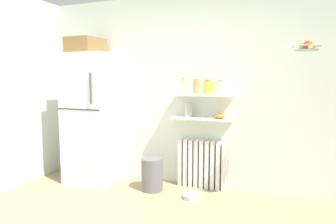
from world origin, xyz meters
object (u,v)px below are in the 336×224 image
at_px(shelf_bowl, 220,116).
at_px(storage_jar_0, 184,86).
at_px(storage_jar_3, 221,87).
at_px(hanging_fruit_basket, 307,46).
at_px(radiator, 202,164).
at_px(pet_food_bowl, 192,196).
at_px(trash_bin, 152,174).
at_px(refrigerator, 93,115).
at_px(storage_jar_2, 209,87).
at_px(vase, 189,110).
at_px(storage_jar_1, 196,87).

bearing_deg(shelf_bowl, storage_jar_0, 180.00).
bearing_deg(storage_jar_3, hanging_fruit_basket, -22.80).
distance_m(radiator, pet_food_bowl, 0.51).
bearing_deg(hanging_fruit_basket, pet_food_bowl, 179.29).
bearing_deg(trash_bin, radiator, 28.93).
bearing_deg(refrigerator, pet_food_bowl, -5.85).
bearing_deg(storage_jar_2, radiator, 159.98).
height_order(storage_jar_0, trash_bin, storage_jar_0).
height_order(storage_jar_2, vase, storage_jar_2).
height_order(refrigerator, storage_jar_2, refrigerator).
relative_size(refrigerator, hanging_fruit_basket, 7.06).
bearing_deg(pet_food_bowl, storage_jar_1, 99.10).
distance_m(storage_jar_2, vase, 0.41).
xyz_separation_m(refrigerator, storage_jar_1, (1.45, 0.23, 0.41)).
xyz_separation_m(storage_jar_1, hanging_fruit_basket, (1.27, -0.40, 0.43)).
bearing_deg(trash_bin, refrigerator, 175.74).
height_order(storage_jar_1, hanging_fruit_basket, hanging_fruit_basket).
bearing_deg(storage_jar_3, vase, 180.00).
bearing_deg(storage_jar_0, vase, -0.00).
relative_size(storage_jar_3, hanging_fruit_basket, 0.63).
relative_size(vase, pet_food_bowl, 0.90).
bearing_deg(trash_bin, storage_jar_2, 23.77).
distance_m(pet_food_bowl, hanging_fruit_basket, 2.15).
height_order(refrigerator, shelf_bowl, refrigerator).
height_order(storage_jar_2, pet_food_bowl, storage_jar_2).
bearing_deg(storage_jar_0, pet_food_bowl, -59.37).
distance_m(radiator, trash_bin, 0.68).
distance_m(vase, hanging_fruit_basket, 1.61).
height_order(trash_bin, hanging_fruit_basket, hanging_fruit_basket).
bearing_deg(pet_food_bowl, radiator, 87.04).
xyz_separation_m(storage_jar_0, storage_jar_1, (0.16, -0.00, -0.01)).
bearing_deg(pet_food_bowl, shelf_bowl, 56.46).
distance_m(storage_jar_2, shelf_bowl, 0.40).
bearing_deg(hanging_fruit_basket, refrigerator, 176.43).
bearing_deg(storage_jar_0, storage_jar_3, -0.00).
relative_size(radiator, storage_jar_0, 3.08).
bearing_deg(storage_jar_2, vase, 180.00).
relative_size(storage_jar_2, vase, 0.99).
relative_size(storage_jar_1, pet_food_bowl, 0.93).
xyz_separation_m(trash_bin, pet_food_bowl, (0.57, -0.08, -0.19)).
distance_m(refrigerator, storage_jar_3, 1.84).
relative_size(refrigerator, storage_jar_2, 10.87).
xyz_separation_m(radiator, vase, (-0.18, -0.03, 0.73)).
height_order(shelf_bowl, hanging_fruit_basket, hanging_fruit_basket).
relative_size(refrigerator, storage_jar_1, 10.47).
distance_m(storage_jar_3, vase, 0.53).
height_order(refrigerator, pet_food_bowl, refrigerator).
relative_size(vase, hanging_fruit_basket, 0.65).
relative_size(storage_jar_1, trash_bin, 0.45).
bearing_deg(radiator, storage_jar_2, -20.02).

